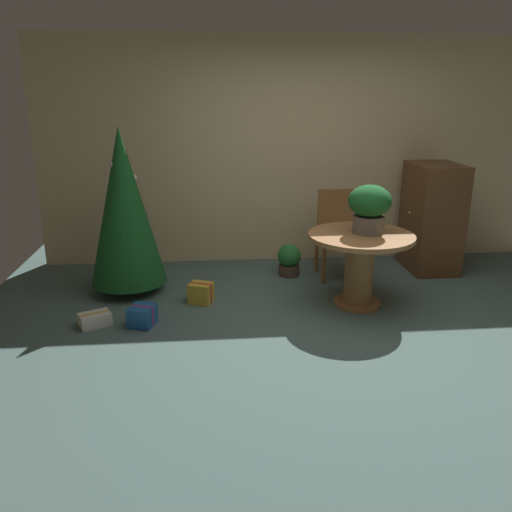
{
  "coord_description": "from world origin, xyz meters",
  "views": [
    {
      "loc": [
        -1.04,
        -3.9,
        1.97
      ],
      "look_at": [
        -0.66,
        0.31,
        0.63
      ],
      "focal_mm": 36.28,
      "sensor_mm": 36.0,
      "label": 1
    }
  ],
  "objects": [
    {
      "name": "ground_plane",
      "position": [
        0.0,
        0.0,
        0.0
      ],
      "size": [
        6.6,
        6.6,
        0.0
      ],
      "primitive_type": "plane",
      "color": "#4C6660"
    },
    {
      "name": "back_wall_panel",
      "position": [
        0.0,
        2.2,
        1.3
      ],
      "size": [
        6.0,
        0.1,
        2.6
      ],
      "primitive_type": "cube",
      "color": "beige",
      "rests_on": "ground_plane"
    },
    {
      "name": "round_dining_table",
      "position": [
        0.36,
        0.64,
        0.47
      ],
      "size": [
        0.99,
        0.99,
        0.71
      ],
      "color": "#9E6B3D",
      "rests_on": "ground_plane"
    },
    {
      "name": "flower_vase",
      "position": [
        0.43,
        0.68,
        0.97
      ],
      "size": [
        0.4,
        0.4,
        0.45
      ],
      "color": "#665B51",
      "rests_on": "round_dining_table"
    },
    {
      "name": "wooden_chair_far",
      "position": [
        0.36,
        1.52,
        0.53
      ],
      "size": [
        0.45,
        0.43,
        0.95
      ],
      "color": "brown",
      "rests_on": "ground_plane"
    },
    {
      "name": "holiday_tree",
      "position": [
        -1.88,
        1.2,
        0.89
      ],
      "size": [
        0.76,
        0.76,
        1.67
      ],
      "color": "brown",
      "rests_on": "ground_plane"
    },
    {
      "name": "gift_box_gold",
      "position": [
        -1.15,
        0.83,
        0.1
      ],
      "size": [
        0.27,
        0.25,
        0.2
      ],
      "color": "gold",
      "rests_on": "ground_plane"
    },
    {
      "name": "gift_box_cream",
      "position": [
        -2.08,
        0.39,
        0.06
      ],
      "size": [
        0.31,
        0.27,
        0.12
      ],
      "color": "silver",
      "rests_on": "ground_plane"
    },
    {
      "name": "gift_box_blue",
      "position": [
        -1.66,
        0.36,
        0.09
      ],
      "size": [
        0.26,
        0.28,
        0.18
      ],
      "color": "#1E569E",
      "rests_on": "ground_plane"
    },
    {
      "name": "wooden_cabinet",
      "position": [
        1.47,
        1.63,
        0.61
      ],
      "size": [
        0.53,
        0.72,
        1.22
      ],
      "color": "brown",
      "rests_on": "ground_plane"
    },
    {
      "name": "potted_plant",
      "position": [
        -0.17,
        1.54,
        0.18
      ],
      "size": [
        0.26,
        0.26,
        0.36
      ],
      "color": "#4C382D",
      "rests_on": "ground_plane"
    }
  ]
}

